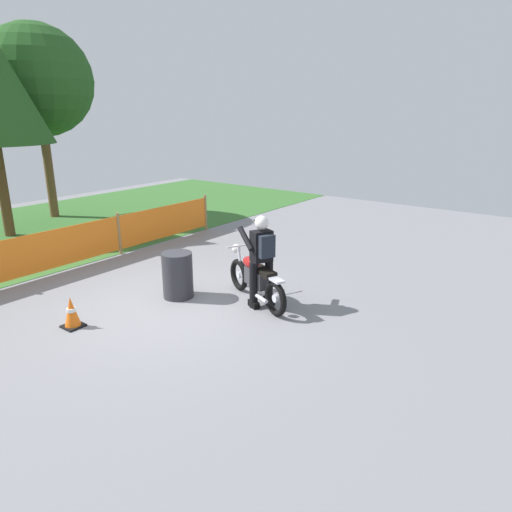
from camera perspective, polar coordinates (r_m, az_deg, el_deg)
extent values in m
cube|color=gray|center=(8.65, -10.62, -6.33)|extent=(24.00, 24.00, 0.02)
cylinder|color=#997547|center=(11.95, -16.47, 2.64)|extent=(0.08, 0.08, 1.05)
cylinder|color=#997547|center=(13.97, -6.23, 5.34)|extent=(0.08, 0.08, 1.05)
cube|color=orange|center=(11.13, -22.86, 1.00)|extent=(3.04, 0.02, 0.85)
cube|color=orange|center=(12.90, -10.96, 4.20)|extent=(3.04, 0.02, 0.85)
cylinder|color=brown|center=(14.82, -28.61, 7.01)|extent=(0.28, 0.28, 2.57)
cylinder|color=brown|center=(16.90, -24.08, 9.61)|extent=(0.28, 0.28, 3.12)
sphere|color=#23511E|center=(16.82, -25.29, 18.88)|extent=(3.40, 3.40, 3.40)
torus|color=black|center=(9.22, -2.10, -2.31)|extent=(0.36, 0.63, 0.64)
cylinder|color=silver|center=(9.22, -2.10, -2.31)|extent=(0.11, 0.15, 0.14)
torus|color=black|center=(8.09, 2.40, -5.23)|extent=(0.36, 0.63, 0.64)
cylinder|color=silver|center=(8.09, 2.40, -5.23)|extent=(0.11, 0.15, 0.14)
cube|color=#38383D|center=(8.54, 0.16, -2.66)|extent=(0.46, 0.64, 0.32)
ellipsoid|color=maroon|center=(8.66, -0.57, -0.84)|extent=(0.43, 0.57, 0.22)
cube|color=black|center=(8.27, 1.00, -1.95)|extent=(0.43, 0.60, 0.10)
cube|color=silver|center=(7.96, 2.43, -2.92)|extent=(0.29, 0.39, 0.04)
cylinder|color=silver|center=(9.08, -1.95, -0.70)|extent=(0.15, 0.23, 0.57)
sphere|color=white|center=(9.15, -2.42, 0.93)|extent=(0.24, 0.24, 0.18)
cylinder|color=silver|center=(8.95, -1.86, 1.29)|extent=(0.56, 0.27, 0.03)
cylinder|color=silver|center=(8.32, 0.32, -5.01)|extent=(0.29, 0.53, 0.07)
cylinder|color=black|center=(8.37, -0.30, -3.59)|extent=(0.20, 0.20, 0.86)
cube|color=black|center=(8.51, -0.29, -5.91)|extent=(0.21, 0.28, 0.12)
cylinder|color=black|center=(8.52, 1.59, -3.21)|extent=(0.20, 0.20, 0.86)
cube|color=black|center=(8.66, 1.57, -5.50)|extent=(0.21, 0.28, 0.12)
cube|color=black|center=(8.22, 0.67, 1.23)|extent=(0.43, 0.37, 0.56)
cylinder|color=black|center=(8.23, -1.28, 2.15)|extent=(0.29, 0.48, 0.38)
cylinder|color=black|center=(8.44, 1.37, 2.54)|extent=(0.29, 0.48, 0.38)
sphere|color=white|center=(8.11, 0.68, 4.11)|extent=(0.33, 0.33, 0.25)
cube|color=black|center=(8.19, 0.34, 4.26)|extent=(0.18, 0.10, 0.08)
cube|color=#1E232D|center=(8.07, 1.27, 1.21)|extent=(0.32, 0.26, 0.40)
cube|color=black|center=(8.37, -21.51, -7.98)|extent=(0.32, 0.32, 0.03)
cone|color=orange|center=(8.27, -21.72, -6.31)|extent=(0.26, 0.26, 0.50)
cylinder|color=white|center=(8.26, -21.74, -6.15)|extent=(0.15, 0.15, 0.06)
cylinder|color=#2D2D33|center=(8.97, -9.60, -2.32)|extent=(0.58, 0.58, 0.88)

